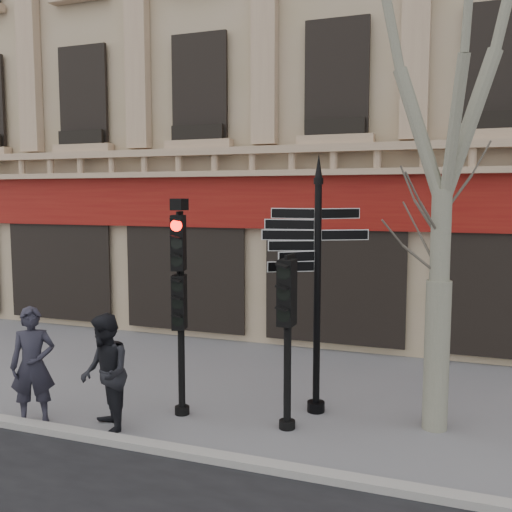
# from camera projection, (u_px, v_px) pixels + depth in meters

# --- Properties ---
(ground) EXTENTS (80.00, 80.00, 0.00)m
(ground) POSITION_uv_depth(u_px,v_px,m) (268.00, 427.00, 9.27)
(ground) COLOR slate
(ground) RESTS_ON ground
(kerb) EXTENTS (80.00, 0.25, 0.12)m
(kerb) POSITION_uv_depth(u_px,v_px,m) (236.00, 461.00, 7.96)
(kerb) COLOR #989590
(kerb) RESTS_ON ground
(building) EXTENTS (28.00, 15.52, 18.00)m
(building) POSITION_uv_depth(u_px,v_px,m) (383.00, 46.00, 20.00)
(building) COLOR tan
(building) RESTS_ON ground
(fingerpost) EXTENTS (2.36, 2.36, 4.45)m
(fingerpost) POSITION_uv_depth(u_px,v_px,m) (318.00, 241.00, 9.64)
(fingerpost) COLOR black
(fingerpost) RESTS_ON ground
(traffic_signal_main) EXTENTS (0.47, 0.39, 3.71)m
(traffic_signal_main) POSITION_uv_depth(u_px,v_px,m) (180.00, 280.00, 9.60)
(traffic_signal_main) COLOR black
(traffic_signal_main) RESTS_ON ground
(traffic_signal_secondary) EXTENTS (0.47, 0.34, 2.76)m
(traffic_signal_secondary) POSITION_uv_depth(u_px,v_px,m) (288.00, 311.00, 9.03)
(traffic_signal_secondary) COLOR black
(traffic_signal_secondary) RESTS_ON ground
(plane_tree) EXTENTS (3.52, 3.52, 9.36)m
(plane_tree) POSITION_uv_depth(u_px,v_px,m) (449.00, 7.00, 8.54)
(plane_tree) COLOR gray
(plane_tree) RESTS_ON ground
(pedestrian_a) EXTENTS (0.85, 0.77, 1.95)m
(pedestrian_a) POSITION_uv_depth(u_px,v_px,m) (33.00, 366.00, 9.36)
(pedestrian_a) COLOR #24232E
(pedestrian_a) RESTS_ON ground
(pedestrian_b) EXTENTS (1.15, 1.17, 1.90)m
(pedestrian_b) POSITION_uv_depth(u_px,v_px,m) (105.00, 373.00, 9.03)
(pedestrian_b) COLOR black
(pedestrian_b) RESTS_ON ground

